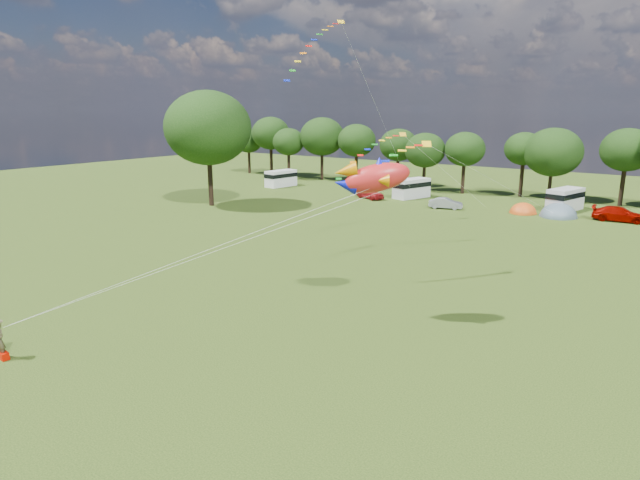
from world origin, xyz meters
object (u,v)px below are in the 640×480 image
Objects in this scene: big_tree at (208,128)px; tent_orange at (523,213)px; tent_greyblue at (558,217)px; campervan_a at (281,178)px; car_b at (446,203)px; fish_kite at (371,178)px; car_c at (619,214)px; car_a at (370,193)px; campervan_b at (412,188)px; campervan_c at (565,199)px.

tent_orange is (31.58, 16.39, -9.00)m from big_tree.
campervan_a is at bearing 178.87° from tent_greyblue.
tent_greyblue reaches higher than car_b.
fish_kite reaches higher than tent_orange.
car_a is at bearing 90.21° from car_c.
car_a is 1.02× the size of tent_greyblue.
car_a reaches higher than tent_orange.
campervan_a is 38.72m from tent_greyblue.
campervan_b is at bearing 39.18° from car_b.
campervan_b is (-23.87, 1.33, 0.58)m from car_c.
fish_kite is at bearing 164.14° from car_c.
campervan_a is 1.27× the size of fish_kite.
car_b is 8.38m from tent_orange.
tent_greyblue is (18.30, -2.35, -1.30)m from campervan_b.
car_a is 16.47m from campervan_a.
big_tree is 3.14× the size of tent_greyblue.
car_a is at bearing -89.86° from campervan_a.
big_tree is 3.33× the size of fish_kite.
tent_orange is at bearing 57.94° from fish_kite.
car_b is 0.71× the size of car_c.
campervan_a is at bearing 110.02° from campervan_c.
tent_greyblue is at bearing -64.60° from car_a.
tent_greyblue is (22.35, 1.23, -0.70)m from car_a.
fish_kite is at bearing -87.49° from tent_orange.
campervan_c is (11.33, 6.85, 0.71)m from car_b.
car_b reaches higher than tent_orange.
fish_kite reaches higher than car_b.
campervan_c is (38.38, 3.63, 0.05)m from campervan_a.
campervan_b is at bearing -78.43° from campervan_a.
campervan_b reaches higher than tent_greyblue.
campervan_b reaches higher than car_a.
tent_greyblue is (-5.57, -1.02, -0.72)m from car_c.
car_c is 1.24× the size of fish_kite.
fish_kite is at bearing -31.06° from big_tree.
tent_greyblue is at bearing -84.01° from campervan_a.
car_a is at bearing -176.84° from tent_greyblue.
big_tree is at bearing -154.94° from tent_greyblue.
tent_orange is (35.07, -0.84, -1.26)m from campervan_a.
campervan_a is at bearing 101.42° from big_tree.
campervan_b is at bearing -26.26° from car_a.
big_tree is at bearing 105.74° from car_b.
car_a is (12.86, 15.23, -8.30)m from big_tree.
big_tree reaches higher than campervan_a.
tent_orange is (-9.20, -1.09, -0.72)m from car_c.
campervan_a is (-16.34, 2.00, 0.56)m from car_a.
campervan_c reaches higher than tent_greyblue.
car_a is at bearing 68.51° from car_b.
big_tree is at bearing -152.57° from tent_orange.
campervan_c is 4.60m from tent_greyblue.
fish_kite is (36.66, -37.22, 6.44)m from campervan_a.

